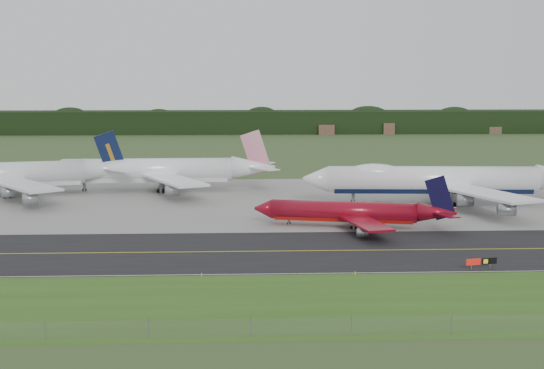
{
  "coord_description": "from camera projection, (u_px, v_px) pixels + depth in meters",
  "views": [
    {
      "loc": [
        -19.1,
        -134.1,
        30.57
      ],
      "look_at": [
        -12.5,
        22.0,
        8.14
      ],
      "focal_mm": 50.0,
      "sensor_mm": 36.0,
      "label": 1
    }
  ],
  "objects": [
    {
      "name": "horizon_treeline",
      "position": [
        275.0,
        123.0,
        407.73
      ],
      "size": [
        700.0,
        25.0,
        12.0
      ],
      "color": "black",
      "rests_on": "ground"
    },
    {
      "name": "ground",
      "position": [
        346.0,
        245.0,
        137.76
      ],
      "size": [
        600.0,
        600.0,
        0.0
      ],
      "primitive_type": "plane",
      "color": "#384B23",
      "rests_on": "ground"
    },
    {
      "name": "perimeter_fence",
      "position": [
        401.0,
        326.0,
        90.13
      ],
      "size": [
        320.0,
        0.1,
        320.0
      ],
      "color": "slate",
      "rests_on": "ground"
    },
    {
      "name": "jet_ba_747",
      "position": [
        443.0,
        180.0,
        180.82
      ],
      "size": [
        69.12,
        57.17,
        17.38
      ],
      "color": "white",
      "rests_on": "ground"
    },
    {
      "name": "apron",
      "position": [
        317.0,
        200.0,
        188.2
      ],
      "size": [
        400.0,
        78.0,
        0.01
      ],
      "primitive_type": "cube",
      "color": "gray",
      "rests_on": "ground"
    },
    {
      "name": "taxiway_centreline",
      "position": [
        349.0,
        250.0,
        133.8
      ],
      "size": [
        400.0,
        0.4,
        0.0
      ],
      "primitive_type": "cube",
      "color": "gold",
      "rests_on": "taxiway"
    },
    {
      "name": "taxiway_sign",
      "position": [
        481.0,
        262.0,
        120.6
      ],
      "size": [
        5.26,
        1.28,
        1.78
      ],
      "color": "slate",
      "rests_on": "ground"
    },
    {
      "name": "edge_marker_center",
      "position": [
        355.0,
        273.0,
        117.39
      ],
      "size": [
        0.16,
        0.16,
        0.5
      ],
      "primitive_type": "cylinder",
      "color": "yellow",
      "rests_on": "ground"
    },
    {
      "name": "jet_navy_gold",
      "position": [
        7.0,
        175.0,
        193.29
      ],
      "size": [
        63.42,
        54.35,
        16.47
      ],
      "color": "silver",
      "rests_on": "ground"
    },
    {
      "name": "grass_verge",
      "position": [
        381.0,
        302.0,
        103.15
      ],
      "size": [
        400.0,
        30.0,
        0.01
      ],
      "primitive_type": "cube",
      "color": "#325519",
      "rests_on": "ground"
    },
    {
      "name": "taxiway",
      "position": [
        349.0,
        250.0,
        133.8
      ],
      "size": [
        400.0,
        32.0,
        0.02
      ],
      "primitive_type": "cube",
      "color": "black",
      "rests_on": "ground"
    },
    {
      "name": "jet_star_tail",
      "position": [
        161.0,
        171.0,
        202.08
      ],
      "size": [
        62.01,
        52.02,
        16.39
      ],
      "color": "white",
      "rests_on": "ground"
    },
    {
      "name": "jet_red_737",
      "position": [
        355.0,
        212.0,
        153.92
      ],
      "size": [
        40.9,
        32.78,
        11.13
      ],
      "color": "maroon",
      "rests_on": "ground"
    },
    {
      "name": "taxiway_edge_line",
      "position": [
        363.0,
        273.0,
        118.47
      ],
      "size": [
        400.0,
        0.25,
        0.0
      ],
      "primitive_type": "cube",
      "color": "silver",
      "rests_on": "taxiway"
    },
    {
      "name": "edge_marker_left",
      "position": [
        202.0,
        275.0,
        116.4
      ],
      "size": [
        0.16,
        0.16,
        0.5
      ],
      "primitive_type": "cylinder",
      "color": "yellow",
      "rests_on": "ground"
    }
  ]
}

